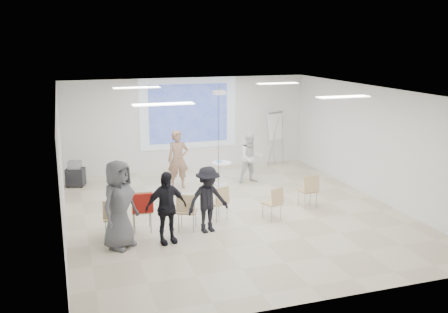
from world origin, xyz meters
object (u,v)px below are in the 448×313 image
object	(u,v)px
pedestal_table	(221,172)
chair_far_left	(114,216)
laptop	(187,210)
audience_left	(166,202)
player_right	(251,155)
audience_outer	(119,199)
chair_center	(219,200)
player_left	(178,156)
chair_right_far	(309,188)
chair_left_mid	(142,208)
chair_right_inner	(274,201)
chair_left_inner	(187,209)
flipchart_easel	(276,126)
av_cart	(75,175)
audience_mid	(208,195)

from	to	relation	value
pedestal_table	chair_far_left	xyz separation A→B (m)	(-3.43, -3.13, 0.13)
laptop	audience_left	size ratio (longest dim) A/B	0.18
player_right	audience_outer	distance (m)	5.63
laptop	chair_center	bearing A→B (deg)	-135.20
player_left	chair_right_far	bearing A→B (deg)	-43.59
chair_far_left	chair_left_mid	world-z (taller)	chair_left_mid
chair_right_inner	chair_right_far	xyz separation A→B (m)	(1.20, 0.51, 0.05)
chair_right_far	chair_left_mid	bearing A→B (deg)	-176.74
player_left	chair_left_inner	xyz separation A→B (m)	(-0.58, -3.32, -0.43)
player_right	chair_right_inner	xyz separation A→B (m)	(-0.63, -3.17, -0.36)
chair_right_inner	chair_left_mid	bearing A→B (deg)	154.89
chair_center	chair_right_inner	xyz separation A→B (m)	(1.24, -0.38, -0.02)
chair_left_mid	audience_left	bearing A→B (deg)	-57.48
audience_outer	laptop	bearing A→B (deg)	-24.09
laptop	flipchart_easel	distance (m)	6.54
flipchart_easel	av_cart	xyz separation A→B (m)	(-6.58, -0.53, -0.99)
chair_right_far	laptop	distance (m)	3.33
chair_right_far	flipchart_easel	world-z (taller)	flipchart_easel
chair_left_inner	av_cart	world-z (taller)	chair_left_inner
chair_right_inner	player_left	bearing A→B (deg)	94.35
chair_far_left	chair_right_far	distance (m)	4.94
av_cart	chair_left_inner	bearing A→B (deg)	-45.04
pedestal_table	laptop	size ratio (longest dim) A/B	2.28
pedestal_table	chair_right_inner	size ratio (longest dim) A/B	0.91
pedestal_table	player_left	size ratio (longest dim) A/B	0.39
chair_center	flipchart_easel	xyz separation A→B (m)	(3.43, 4.52, 0.84)
chair_right_far	audience_outer	xyz separation A→B (m)	(-4.85, -0.99, 0.52)
chair_right_far	chair_left_inner	bearing A→B (deg)	-171.33
chair_left_mid	audience_mid	bearing A→B (deg)	-12.64
player_left	chair_right_far	distance (m)	3.93
chair_right_far	audience_mid	world-z (taller)	audience_mid
player_right	audience_mid	world-z (taller)	audience_mid
chair_far_left	flipchart_easel	size ratio (longest dim) A/B	0.49
laptop	player_right	bearing A→B (deg)	-107.03
chair_center	audience_left	world-z (taller)	audience_left
player_right	chair_left_inner	distance (m)	4.25
pedestal_table	player_right	distance (m)	1.03
flipchart_easel	chair_far_left	bearing A→B (deg)	-163.10
chair_right_inner	chair_center	bearing A→B (deg)	141.83
laptop	player_left	bearing A→B (deg)	-75.34
player_left	audience_mid	bearing A→B (deg)	-90.69
audience_mid	flipchart_easel	bearing A→B (deg)	41.30
flipchart_easel	chair_center	bearing A→B (deg)	-149.75
audience_mid	flipchart_easel	distance (m)	6.45
chair_right_far	flipchart_easel	xyz separation A→B (m)	(1.00, 4.39, 0.82)
player_left	av_cart	size ratio (longest dim) A/B	2.53
chair_far_left	chair_center	xyz separation A→B (m)	(2.49, 0.35, -0.03)
pedestal_table	chair_right_far	bearing A→B (deg)	-60.55
pedestal_table	chair_right_inner	distance (m)	3.17
chair_far_left	flipchart_easel	world-z (taller)	flipchart_easel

